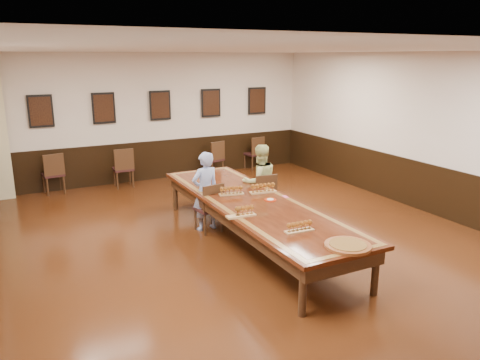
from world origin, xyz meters
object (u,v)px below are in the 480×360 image
spare_chair_d (254,153)px  carved_platter (348,246)px  person_man (205,191)px  spare_chair_a (53,173)px  spare_chair_c (213,158)px  chair_woman (262,196)px  spare_chair_b (123,167)px  conference_table (253,209)px  person_woman (260,182)px  chair_man (208,207)px

spare_chair_d → carved_platter: spare_chair_d is taller
spare_chair_d → person_man: size_ratio=0.64×
spare_chair_a → person_man: 4.41m
spare_chair_c → carved_platter: 7.00m
spare_chair_a → spare_chair_c: size_ratio=1.03×
chair_woman → spare_chair_c: 3.70m
spare_chair_b → spare_chair_d: bearing=-174.4°
person_man → conference_table: (0.46, -0.98, -0.12)m
person_man → spare_chair_d: bearing=-136.4°
chair_woman → spare_chair_c: bearing=-95.0°
spare_chair_c → carved_platter: spare_chair_c is taller
conference_table → carved_platter: 2.27m
spare_chair_d → person_woman: size_ratio=0.63×
spare_chair_c → conference_table: 4.82m
chair_woman → person_woman: bearing=-90.0°
chair_man → spare_chair_c: size_ratio=0.98×
person_man → carved_platter: person_man is taller
spare_chair_a → person_man: bearing=113.2°
spare_chair_d → person_woman: person_woman is taller
chair_woman → spare_chair_d: bearing=-112.4°
chair_woman → conference_table: size_ratio=0.19×
spare_chair_b → person_woman: 3.95m
spare_chair_a → person_man: person_man is taller
spare_chair_d → chair_man: bearing=43.6°
chair_man → person_woman: (1.18, 0.20, 0.28)m
spare_chair_d → conference_table: bearing=53.1°
spare_chair_b → spare_chair_c: 2.43m
person_woman → carved_platter: 3.39m
spare_chair_b → carved_platter: spare_chair_b is taller
chair_man → spare_chair_d: bearing=-135.5°
chair_man → carved_platter: (0.59, -3.14, 0.31)m
person_man → chair_man: bearing=90.0°
spare_chair_d → person_man: bearing=42.8°
spare_chair_d → carved_platter: bearing=62.4°
chair_man → chair_woman: bearing=177.5°
spare_chair_b → spare_chair_a: bearing=-5.2°
spare_chair_a → carved_platter: 7.59m
conference_table → spare_chair_a: bearing=119.5°
spare_chair_a → carved_platter: size_ratio=1.44×
spare_chair_a → person_woman: person_woman is taller
spare_chair_c → person_man: bearing=49.6°
person_man → spare_chair_b: bearing=-87.0°
chair_woman → carved_platter: size_ratio=1.41×
spare_chair_a → spare_chair_b: (1.58, -0.21, 0.01)m
spare_chair_b → spare_chair_c: size_ratio=1.04×
spare_chair_a → spare_chair_b: 1.59m
spare_chair_a → spare_chair_b: spare_chair_b is taller
person_man → person_woman: size_ratio=0.99×
spare_chair_b → conference_table: size_ratio=0.20×
chair_woman → spare_chair_a: 5.11m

